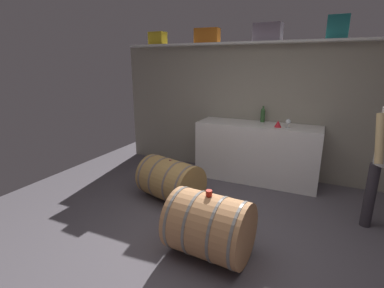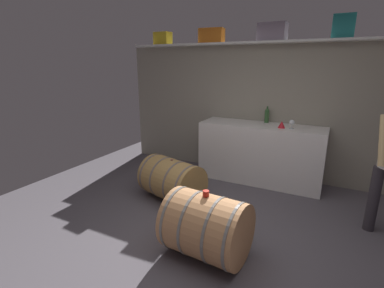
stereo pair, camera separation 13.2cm
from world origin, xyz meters
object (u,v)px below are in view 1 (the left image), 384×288
at_px(toolcase_yellow, 158,38).
at_px(toolcase_grey, 268,32).
at_px(work_cabinet, 256,152).
at_px(wine_barrel_far, 171,180).
at_px(wine_bottle_green, 263,115).
at_px(red_funnel, 278,124).
at_px(toolcase_teal, 338,27).
at_px(tasting_cup, 209,193).
at_px(wine_barrel_near, 210,226).
at_px(wine_glass, 288,122).
at_px(toolcase_orange, 207,36).

relative_size(toolcase_yellow, toolcase_grey, 0.70).
distance_m(toolcase_yellow, work_cabinet, 2.71).
bearing_deg(wine_barrel_far, work_cabinet, 69.22).
relative_size(toolcase_grey, wine_barrel_far, 0.43).
distance_m(wine_bottle_green, red_funnel, 0.43).
relative_size(toolcase_yellow, toolcase_teal, 0.92).
distance_m(toolcase_yellow, tasting_cup, 3.49).
distance_m(work_cabinet, wine_barrel_far, 1.57).
bearing_deg(toolcase_yellow, red_funnel, -5.23).
bearing_deg(toolcase_grey, wine_barrel_near, -86.55).
height_order(red_funnel, tasting_cup, red_funnel).
height_order(toolcase_yellow, wine_glass, toolcase_yellow).
distance_m(wine_barrel_near, wine_barrel_far, 1.31).
height_order(toolcase_teal, wine_bottle_green, toolcase_teal).
xyz_separation_m(toolcase_teal, wine_bottle_green, (-0.95, -0.00, -1.30)).
xyz_separation_m(wine_bottle_green, tasting_cup, (-0.02, -2.36, -0.39)).
relative_size(wine_barrel_far, tasting_cup, 15.47).
relative_size(wine_bottle_green, wine_glass, 1.94).
bearing_deg(toolcase_yellow, toolcase_grey, 2.56).
height_order(toolcase_grey, wine_bottle_green, toolcase_grey).
bearing_deg(tasting_cup, work_cabinet, 90.21).
bearing_deg(wine_glass, work_cabinet, 169.11).
height_order(wine_bottle_green, red_funnel, wine_bottle_green).
bearing_deg(toolcase_teal, toolcase_grey, -179.11).
xyz_separation_m(toolcase_teal, work_cabinet, (-0.97, -0.21, -1.90)).
bearing_deg(toolcase_grey, wine_glass, -30.49).
xyz_separation_m(toolcase_orange, wine_barrel_near, (1.01, -2.37, -2.01)).
height_order(toolcase_teal, red_funnel, toolcase_teal).
bearing_deg(wine_barrel_near, red_funnel, 86.36).
relative_size(work_cabinet, red_funnel, 17.71).
xyz_separation_m(toolcase_yellow, toolcase_grey, (1.97, 0.00, 0.02)).
bearing_deg(tasting_cup, wine_barrel_near, 0.00).
distance_m(work_cabinet, tasting_cup, 2.17).
distance_m(toolcase_grey, work_cabinet, 1.89).
distance_m(toolcase_yellow, red_funnel, 2.66).
height_order(toolcase_yellow, toolcase_grey, toolcase_grey).
height_order(toolcase_teal, wine_barrel_near, toolcase_teal).
xyz_separation_m(toolcase_teal, wine_barrel_far, (-1.90, -1.46, -2.08)).
distance_m(work_cabinet, wine_barrel_near, 2.16).
bearing_deg(toolcase_yellow, wine_glass, -4.50).
height_order(toolcase_orange, wine_glass, toolcase_orange).
distance_m(wine_glass, red_funnel, 0.15).
height_order(toolcase_yellow, tasting_cup, toolcase_yellow).
xyz_separation_m(toolcase_yellow, work_cabinet, (1.96, -0.21, -1.85)).
relative_size(toolcase_grey, red_funnel, 3.79).
distance_m(toolcase_teal, tasting_cup, 3.07).
height_order(toolcase_yellow, wine_barrel_near, toolcase_yellow).
bearing_deg(wine_barrel_near, toolcase_grey, 94.82).
bearing_deg(red_funnel, toolcase_orange, 166.60).
xyz_separation_m(red_funnel, tasting_cup, (-0.31, -2.06, -0.32)).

